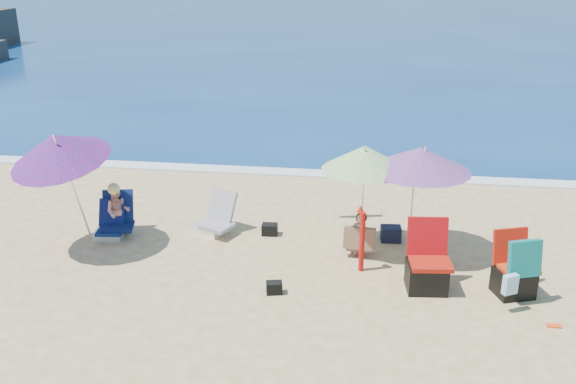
# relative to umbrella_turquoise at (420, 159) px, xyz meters

# --- Properties ---
(ground) EXTENTS (120.00, 120.00, 0.00)m
(ground) POSITION_rel_umbrella_turquoise_xyz_m (-1.85, -1.21, -1.71)
(ground) COLOR #D8BC84
(ground) RESTS_ON ground
(sea) EXTENTS (120.00, 80.00, 0.12)m
(sea) POSITION_rel_umbrella_turquoise_xyz_m (-1.85, 43.79, -1.76)
(sea) COLOR navy
(sea) RESTS_ON ground
(foam) EXTENTS (120.00, 0.50, 0.04)m
(foam) POSITION_rel_umbrella_turquoise_xyz_m (-1.85, 3.89, -1.69)
(foam) COLOR white
(foam) RESTS_ON ground
(umbrella_turquoise) EXTENTS (2.24, 2.24, 1.94)m
(umbrella_turquoise) POSITION_rel_umbrella_turquoise_xyz_m (0.00, 0.00, 0.00)
(umbrella_turquoise) COLOR silver
(umbrella_turquoise) RESTS_ON ground
(umbrella_striped) EXTENTS (1.77, 1.77, 1.94)m
(umbrella_striped) POSITION_rel_umbrella_turquoise_xyz_m (-0.90, -0.01, -0.02)
(umbrella_striped) COLOR white
(umbrella_striped) RESTS_ON ground
(umbrella_blue) EXTENTS (2.18, 2.22, 2.28)m
(umbrella_blue) POSITION_rel_umbrella_turquoise_xyz_m (-5.92, -0.69, 0.15)
(umbrella_blue) COLOR white
(umbrella_blue) RESTS_ON ground
(furled_umbrella) EXTENTS (0.18, 0.17, 1.13)m
(furled_umbrella) POSITION_rel_umbrella_turquoise_xyz_m (-0.88, -0.74, -1.09)
(furled_umbrella) COLOR #B7110D
(furled_umbrella) RESTS_ON ground
(chair_navy) EXTENTS (0.58, 0.66, 0.66)m
(chair_navy) POSITION_rel_umbrella_turquoise_xyz_m (-5.43, -0.07, -1.53)
(chair_navy) COLOR #0E224F
(chair_navy) RESTS_ON ground
(chair_rainbow) EXTENTS (0.84, 0.87, 0.75)m
(chair_rainbow) POSITION_rel_umbrella_turquoise_xyz_m (-3.60, 0.40, -1.51)
(chair_rainbow) COLOR #ED7E53
(chair_rainbow) RESTS_ON ground
(camp_chair_left) EXTENTS (0.70, 0.70, 1.08)m
(camp_chair_left) POSITION_rel_umbrella_turquoise_xyz_m (0.14, -1.20, -1.38)
(camp_chair_left) COLOR #A5180B
(camp_chair_left) RESTS_ON ground
(camp_chair_right) EXTENTS (0.72, 1.04, 1.02)m
(camp_chair_right) POSITION_rel_umbrella_turquoise_xyz_m (1.43, -1.25, -1.34)
(camp_chair_right) COLOR red
(camp_chair_right) RESTS_ON ground
(person_center) EXTENTS (0.55, 0.46, 0.78)m
(person_center) POSITION_rel_umbrella_turquoise_xyz_m (-0.92, -0.24, -1.33)
(person_center) COLOR tan
(person_center) RESTS_ON ground
(person_left) EXTENTS (0.70, 0.79, 1.01)m
(person_left) POSITION_rel_umbrella_turquoise_xyz_m (-5.31, 0.07, -1.25)
(person_left) COLOR tan
(person_left) RESTS_ON ground
(bag_black_a) EXTENTS (0.29, 0.22, 0.21)m
(bag_black_a) POSITION_rel_umbrella_turquoise_xyz_m (-2.58, 0.42, -1.61)
(bag_black_a) COLOR black
(bag_black_a) RESTS_ON ground
(bag_navy_b) EXTENTS (0.38, 0.30, 0.27)m
(bag_navy_b) POSITION_rel_umbrella_turquoise_xyz_m (-0.38, 0.47, -1.57)
(bag_navy_b) COLOR #171B32
(bag_navy_b) RESTS_ON ground
(bag_black_b) EXTENTS (0.27, 0.22, 0.19)m
(bag_black_b) POSITION_rel_umbrella_turquoise_xyz_m (-2.16, -1.68, -1.62)
(bag_black_b) COLOR black
(bag_black_b) RESTS_ON ground
(orange_item) EXTENTS (0.20, 0.10, 0.03)m
(orange_item) POSITION_rel_umbrella_turquoise_xyz_m (1.84, -2.07, -1.70)
(orange_item) COLOR #EF4A19
(orange_item) RESTS_ON ground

